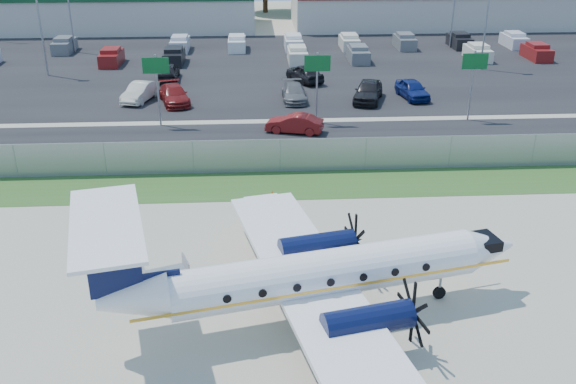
{
  "coord_description": "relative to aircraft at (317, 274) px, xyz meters",
  "views": [
    {
      "loc": [
        -1.54,
        -20.58,
        14.34
      ],
      "look_at": [
        0.0,
        6.0,
        2.3
      ],
      "focal_mm": 40.0,
      "sensor_mm": 36.0,
      "label": 1
    }
  ],
  "objects": [
    {
      "name": "ground",
      "position": [
        -0.67,
        0.63,
        -1.97
      ],
      "size": [
        170.0,
        170.0,
        0.0
      ],
      "primitive_type": "plane",
      "color": "#B5AF99",
      "rests_on": "ground"
    },
    {
      "name": "grass_verge",
      "position": [
        -0.67,
        12.63,
        -1.97
      ],
      "size": [
        170.0,
        4.0,
        0.02
      ],
      "primitive_type": "cube",
      "color": "#2D561E",
      "rests_on": "ground"
    },
    {
      "name": "access_road",
      "position": [
        -0.67,
        19.63,
        -1.96
      ],
      "size": [
        170.0,
        8.0,
        0.02
      ],
      "primitive_type": "cube",
      "color": "black",
      "rests_on": "ground"
    },
    {
      "name": "parking_lot",
      "position": [
        -0.67,
        40.63,
        -1.96
      ],
      "size": [
        170.0,
        32.0,
        0.02
      ],
      "primitive_type": "cube",
      "color": "black",
      "rests_on": "ground"
    },
    {
      "name": "perimeter_fence",
      "position": [
        -0.67,
        14.63,
        -0.97
      ],
      "size": [
        120.0,
        0.06,
        1.99
      ],
      "color": "gray",
      "rests_on": "ground"
    },
    {
      "name": "building_west",
      "position": [
        -24.67,
        62.61,
        0.66
      ],
      "size": [
        46.4,
        12.4,
        5.24
      ],
      "color": "beige",
      "rests_on": "ground"
    },
    {
      "name": "building_east",
      "position": [
        25.33,
        62.61,
        0.66
      ],
      "size": [
        44.4,
        12.4,
        5.24
      ],
      "color": "beige",
      "rests_on": "ground"
    },
    {
      "name": "sign_left",
      "position": [
        -8.67,
        23.54,
        1.64
      ],
      "size": [
        1.8,
        0.26,
        5.0
      ],
      "color": "gray",
      "rests_on": "ground"
    },
    {
      "name": "sign_mid",
      "position": [
        2.33,
        23.54,
        1.64
      ],
      "size": [
        1.8,
        0.26,
        5.0
      ],
      "color": "gray",
      "rests_on": "ground"
    },
    {
      "name": "sign_right",
      "position": [
        13.33,
        23.54,
        1.64
      ],
      "size": [
        1.8,
        0.26,
        5.0
      ],
      "color": "gray",
      "rests_on": "ground"
    },
    {
      "name": "light_pole_nw",
      "position": [
        -20.67,
        38.63,
        3.26
      ],
      "size": [
        0.9,
        0.35,
        9.09
      ],
      "color": "gray",
      "rests_on": "ground"
    },
    {
      "name": "light_pole_ne",
      "position": [
        19.33,
        38.63,
        3.26
      ],
      "size": [
        0.9,
        0.35,
        9.09
      ],
      "color": "gray",
      "rests_on": "ground"
    },
    {
      "name": "light_pole_sw",
      "position": [
        -20.67,
        48.63,
        3.26
      ],
      "size": [
        0.9,
        0.35,
        9.09
      ],
      "color": "gray",
      "rests_on": "ground"
    },
    {
      "name": "tree_line",
      "position": [
        -0.67,
        74.63,
        -1.97
      ],
      "size": [
        112.0,
        6.0,
        14.0
      ],
      "primitive_type": null,
      "color": "#31601C",
      "rests_on": "ground"
    },
    {
      "name": "aircraft",
      "position": [
        0.0,
        0.0,
        0.0
      ],
      "size": [
        16.76,
        16.41,
        5.11
      ],
      "color": "white",
      "rests_on": "ground"
    },
    {
      "name": "baggage_cart_near",
      "position": [
        -5.93,
        2.9,
        -1.53
      ],
      "size": [
        2.09,
        1.65,
        0.96
      ],
      "color": "gray",
      "rests_on": "ground"
    },
    {
      "name": "cone_starboard_wing",
      "position": [
        -1.27,
        10.91,
        -1.75
      ],
      "size": [
        0.33,
        0.33,
        0.47
      ],
      "color": "#F83F07",
      "rests_on": "ground"
    },
    {
      "name": "road_car_mid",
      "position": [
        0.62,
        21.56,
        -1.97
      ],
      "size": [
        4.12,
        2.35,
        1.28
      ],
      "primitive_type": "imported",
      "rotation": [
        0.0,
        0.0,
        -1.84
      ],
      "color": "maroon",
      "rests_on": "ground"
    },
    {
      "name": "parked_car_a",
      "position": [
        -11.02,
        29.94,
        -1.97
      ],
      "size": [
        2.67,
        4.58,
        1.43
      ],
      "primitive_type": "imported",
      "rotation": [
        0.0,
        0.0,
        -0.29
      ],
      "color": "beige",
      "rests_on": "ground"
    },
    {
      "name": "parked_car_b",
      "position": [
        -8.26,
        29.07,
        -1.97
      ],
      "size": [
        3.11,
        5.1,
        1.38
      ],
      "primitive_type": "imported",
      "rotation": [
        0.0,
        0.0,
        0.27
      ],
      "color": "maroon",
      "rests_on": "ground"
    },
    {
      "name": "parked_car_c",
      "position": [
        1.11,
        29.29,
        -1.97
      ],
      "size": [
        1.85,
        4.46,
        1.29
      ],
      "primitive_type": "imported",
      "rotation": [
        0.0,
        0.0,
        0.01
      ],
      "color": "#595B5E",
      "rests_on": "ground"
    },
    {
      "name": "parked_car_d",
      "position": [
        6.94,
        28.81,
        -1.97
      ],
      "size": [
        3.3,
        5.23,
        1.66
      ],
      "primitive_type": "imported",
      "rotation": [
        0.0,
        0.0,
        -0.3
      ],
      "color": "black",
      "rests_on": "ground"
    },
    {
      "name": "parked_car_e",
      "position": [
        10.62,
        29.44,
        -1.97
      ],
      "size": [
        2.35,
        4.51,
        1.47
      ],
      "primitive_type": "imported",
      "rotation": [
        0.0,
        0.0,
        0.15
      ],
      "color": "navy",
      "rests_on": "ground"
    },
    {
      "name": "parked_car_f",
      "position": [
        -9.55,
        36.37,
        -1.97
      ],
      "size": [
        1.89,
        4.55,
        1.54
      ],
      "primitive_type": "imported",
      "rotation": [
        0.0,
        0.0,
        3.16
      ],
      "color": "black",
      "rests_on": "ground"
    },
    {
      "name": "parked_car_g",
      "position": [
        2.43,
        35.12,
        -1.97
      ],
      "size": [
        3.46,
        4.85,
        1.53
      ],
      "primitive_type": "imported",
      "rotation": [
        0.0,
        0.0,
        3.55
      ],
      "color": "black",
      "rests_on": "ground"
    },
    {
      "name": "far_parking_rows",
      "position": [
        -0.67,
        45.63,
        -1.97
      ],
      "size": [
        56.0,
        10.0,
        1.6
      ],
      "primitive_type": null,
      "color": "gray",
      "rests_on": "ground"
    }
  ]
}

